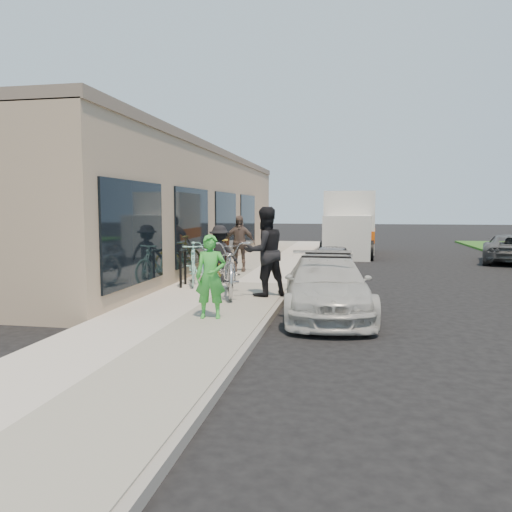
{
  "coord_description": "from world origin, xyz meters",
  "views": [
    {
      "loc": [
        1.01,
        -9.92,
        2.12
      ],
      "look_at": [
        -1.05,
        1.06,
        1.05
      ],
      "focal_mm": 35.0,
      "sensor_mm": 36.0,
      "label": 1
    }
  ],
  "objects_px": {
    "tandem_bike": "(230,267)",
    "woman_rider": "(211,277)",
    "sedan_white": "(327,286)",
    "man_standing": "(265,251)",
    "moving_truck": "(350,227)",
    "bystander_a": "(220,253)",
    "far_car_gray": "(508,249)",
    "cruiser_bike_a": "(193,263)",
    "sandwich_board": "(220,252)",
    "cruiser_bike_c": "(216,256)",
    "cruiser_bike_b": "(210,258)",
    "bike_rack": "(183,264)",
    "bystander_b": "(239,243)",
    "sedan_silver": "(331,261)"
  },
  "relations": [
    {
      "from": "sedan_white",
      "to": "man_standing",
      "type": "bearing_deg",
      "value": 136.47
    },
    {
      "from": "far_car_gray",
      "to": "bystander_a",
      "type": "bearing_deg",
      "value": 53.78
    },
    {
      "from": "cruiser_bike_c",
      "to": "bike_rack",
      "type": "bearing_deg",
      "value": -123.74
    },
    {
      "from": "sedan_white",
      "to": "woman_rider",
      "type": "height_order",
      "value": "woman_rider"
    },
    {
      "from": "cruiser_bike_a",
      "to": "man_standing",
      "type": "bearing_deg",
      "value": -49.22
    },
    {
      "from": "woman_rider",
      "to": "cruiser_bike_b",
      "type": "height_order",
      "value": "woman_rider"
    },
    {
      "from": "tandem_bike",
      "to": "woman_rider",
      "type": "relative_size",
      "value": 1.58
    },
    {
      "from": "far_car_gray",
      "to": "sandwich_board",
      "type": "bearing_deg",
      "value": 36.51
    },
    {
      "from": "moving_truck",
      "to": "bystander_b",
      "type": "xyz_separation_m",
      "value": [
        -3.44,
        -8.24,
        -0.25
      ]
    },
    {
      "from": "tandem_bike",
      "to": "cruiser_bike_b",
      "type": "xyz_separation_m",
      "value": [
        -1.31,
        2.94,
        -0.11
      ]
    },
    {
      "from": "sandwich_board",
      "to": "cruiser_bike_a",
      "type": "relative_size",
      "value": 0.52
    },
    {
      "from": "tandem_bike",
      "to": "far_car_gray",
      "type": "bearing_deg",
      "value": 32.32
    },
    {
      "from": "woman_rider",
      "to": "bystander_b",
      "type": "relative_size",
      "value": 0.86
    },
    {
      "from": "far_car_gray",
      "to": "cruiser_bike_a",
      "type": "bearing_deg",
      "value": 54.28
    },
    {
      "from": "cruiser_bike_c",
      "to": "cruiser_bike_b",
      "type": "bearing_deg",
      "value": -137.19
    },
    {
      "from": "moving_truck",
      "to": "bystander_a",
      "type": "xyz_separation_m",
      "value": [
        -3.46,
        -10.54,
        -0.37
      ]
    },
    {
      "from": "tandem_bike",
      "to": "cruiser_bike_c",
      "type": "relative_size",
      "value": 1.25
    },
    {
      "from": "sedan_white",
      "to": "bystander_b",
      "type": "xyz_separation_m",
      "value": [
        -2.98,
        5.35,
        0.44
      ]
    },
    {
      "from": "cruiser_bike_a",
      "to": "bystander_a",
      "type": "xyz_separation_m",
      "value": [
        0.55,
        0.61,
        0.21
      ]
    },
    {
      "from": "cruiser_bike_c",
      "to": "cruiser_bike_a",
      "type": "bearing_deg",
      "value": -119.72
    },
    {
      "from": "sedan_white",
      "to": "sedan_silver",
      "type": "distance_m",
      "value": 5.58
    },
    {
      "from": "tandem_bike",
      "to": "woman_rider",
      "type": "height_order",
      "value": "woman_rider"
    },
    {
      "from": "far_car_gray",
      "to": "man_standing",
      "type": "distance_m",
      "value": 12.72
    },
    {
      "from": "sandwich_board",
      "to": "sedan_white",
      "type": "relative_size",
      "value": 0.23
    },
    {
      "from": "sedan_white",
      "to": "sandwich_board",
      "type": "bearing_deg",
      "value": 114.88
    },
    {
      "from": "sandwich_board",
      "to": "man_standing",
      "type": "height_order",
      "value": "man_standing"
    },
    {
      "from": "woman_rider",
      "to": "cruiser_bike_a",
      "type": "xyz_separation_m",
      "value": [
        -1.55,
        3.79,
        -0.21
      ]
    },
    {
      "from": "sandwich_board",
      "to": "cruiser_bike_c",
      "type": "relative_size",
      "value": 0.5
    },
    {
      "from": "bike_rack",
      "to": "moving_truck",
      "type": "height_order",
      "value": "moving_truck"
    },
    {
      "from": "sandwich_board",
      "to": "tandem_bike",
      "type": "bearing_deg",
      "value": -75.28
    },
    {
      "from": "far_car_gray",
      "to": "tandem_bike",
      "type": "distance_m",
      "value": 13.23
    },
    {
      "from": "sandwich_board",
      "to": "man_standing",
      "type": "xyz_separation_m",
      "value": [
        2.52,
        -5.53,
        0.52
      ]
    },
    {
      "from": "sedan_white",
      "to": "cruiser_bike_b",
      "type": "xyz_separation_m",
      "value": [
        -3.56,
        4.05,
        0.08
      ]
    },
    {
      "from": "bike_rack",
      "to": "bystander_b",
      "type": "bearing_deg",
      "value": 77.11
    },
    {
      "from": "sedan_white",
      "to": "bystander_b",
      "type": "bearing_deg",
      "value": 113.23
    },
    {
      "from": "moving_truck",
      "to": "bystander_a",
      "type": "bearing_deg",
      "value": -105.36
    },
    {
      "from": "far_car_gray",
      "to": "cruiser_bike_b",
      "type": "xyz_separation_m",
      "value": [
        -10.1,
        -6.94,
        0.12
      ]
    },
    {
      "from": "tandem_bike",
      "to": "bystander_a",
      "type": "relative_size",
      "value": 1.57
    },
    {
      "from": "man_standing",
      "to": "cruiser_bike_b",
      "type": "relative_size",
      "value": 1.02
    },
    {
      "from": "sandwich_board",
      "to": "cruiser_bike_a",
      "type": "bearing_deg",
      "value": -86.89
    },
    {
      "from": "sedan_silver",
      "to": "bystander_a",
      "type": "relative_size",
      "value": 1.93
    },
    {
      "from": "moving_truck",
      "to": "far_car_gray",
      "type": "relative_size",
      "value": 1.51
    },
    {
      "from": "bike_rack",
      "to": "sandwich_board",
      "type": "height_order",
      "value": "sandwich_board"
    },
    {
      "from": "moving_truck",
      "to": "cruiser_bike_c",
      "type": "height_order",
      "value": "moving_truck"
    },
    {
      "from": "sedan_white",
      "to": "far_car_gray",
      "type": "relative_size",
      "value": 1.06
    },
    {
      "from": "far_car_gray",
      "to": "cruiser_bike_a",
      "type": "distance_m",
      "value": 13.23
    },
    {
      "from": "cruiser_bike_a",
      "to": "cruiser_bike_c",
      "type": "bearing_deg",
      "value": 70.21
    },
    {
      "from": "tandem_bike",
      "to": "bystander_b",
      "type": "bearing_deg",
      "value": 83.8
    },
    {
      "from": "sandwich_board",
      "to": "bystander_b",
      "type": "xyz_separation_m",
      "value": [
        0.97,
        -1.29,
        0.39
      ]
    },
    {
      "from": "sedan_white",
      "to": "sedan_silver",
      "type": "bearing_deg",
      "value": 85.37
    }
  ]
}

